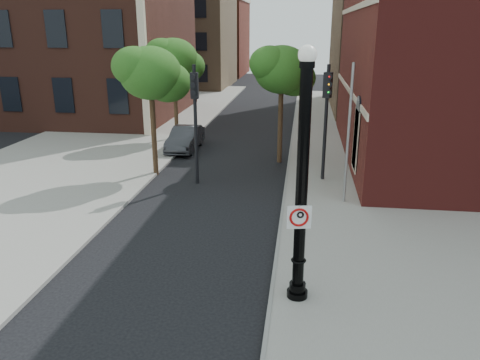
# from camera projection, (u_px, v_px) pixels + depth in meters

# --- Properties ---
(ground) EXTENTS (120.00, 120.00, 0.00)m
(ground) POSITION_uv_depth(u_px,v_px,m) (198.00, 281.00, 12.75)
(ground) COLOR black
(ground) RESTS_ON ground
(sidewalk_right) EXTENTS (8.00, 60.00, 0.12)m
(sidewalk_right) POSITION_uv_depth(u_px,v_px,m) (374.00, 177.00, 21.38)
(sidewalk_right) COLOR gray
(sidewalk_right) RESTS_ON ground
(sidewalk_left) EXTENTS (10.00, 50.00, 0.12)m
(sidewalk_left) POSITION_uv_depth(u_px,v_px,m) (124.00, 131.00, 30.83)
(sidewalk_left) COLOR gray
(sidewalk_left) RESTS_ON ground
(curb_edge) EXTENTS (0.10, 60.00, 0.14)m
(curb_edge) POSITION_uv_depth(u_px,v_px,m) (287.00, 174.00, 21.89)
(curb_edge) COLOR gray
(curb_edge) RESTS_ON ground
(bg_building_tan_a) EXTENTS (12.00, 12.00, 12.00)m
(bg_building_tan_a) POSITION_uv_depth(u_px,v_px,m) (178.00, 33.00, 53.85)
(bg_building_tan_a) COLOR brown
(bg_building_tan_a) RESTS_ON ground
(bg_building_red) EXTENTS (12.00, 12.00, 10.00)m
(bg_building_red) POSITION_uv_depth(u_px,v_px,m) (204.00, 39.00, 67.35)
(bg_building_red) COLOR maroon
(bg_building_red) RESTS_ON ground
(bg_building_tan_b) EXTENTS (22.00, 14.00, 14.00)m
(bg_building_tan_b) POSITION_uv_depth(u_px,v_px,m) (478.00, 22.00, 36.78)
(bg_building_tan_b) COLOR brown
(bg_building_tan_b) RESTS_ON ground
(lamppost) EXTENTS (0.53, 0.53, 6.25)m
(lamppost) POSITION_uv_depth(u_px,v_px,m) (301.00, 193.00, 10.97)
(lamppost) COLOR black
(lamppost) RESTS_ON ground
(no_parking_sign) EXTENTS (0.58, 0.14, 0.58)m
(no_parking_sign) POSITION_uv_depth(u_px,v_px,m) (299.00, 217.00, 10.99)
(no_parking_sign) COLOR white
(no_parking_sign) RESTS_ON ground
(parked_car) EXTENTS (1.43, 4.02, 1.32)m
(parked_car) POSITION_uv_depth(u_px,v_px,m) (185.00, 138.00, 26.20)
(parked_car) COLOR #2D2E32
(parked_car) RESTS_ON ground
(traffic_signal_left) EXTENTS (0.35, 0.43, 5.14)m
(traffic_signal_left) POSITION_uv_depth(u_px,v_px,m) (195.00, 105.00, 19.68)
(traffic_signal_left) COLOR black
(traffic_signal_left) RESTS_ON ground
(traffic_signal_right) EXTENTS (0.41, 0.45, 5.13)m
(traffic_signal_right) POSITION_uv_depth(u_px,v_px,m) (327.00, 105.00, 19.93)
(traffic_signal_right) COLOR black
(traffic_signal_right) RESTS_ON ground
(utility_pole) EXTENTS (0.11, 0.11, 5.41)m
(utility_pole) POSITION_uv_depth(u_px,v_px,m) (348.00, 137.00, 17.46)
(utility_pole) COLOR #999999
(utility_pole) RESTS_ON ground
(street_tree_a) EXTENTS (3.25, 2.93, 5.85)m
(street_tree_a) POSITION_uv_depth(u_px,v_px,m) (152.00, 74.00, 20.57)
(street_tree_a) COLOR #332214
(street_tree_a) RESTS_ON ground
(street_tree_b) EXTENTS (3.34, 3.02, 6.03)m
(street_tree_b) POSITION_uv_depth(u_px,v_px,m) (175.00, 60.00, 27.49)
(street_tree_b) COLOR #332214
(street_tree_b) RESTS_ON ground
(street_tree_c) EXTENTS (3.22, 2.91, 5.80)m
(street_tree_c) POSITION_uv_depth(u_px,v_px,m) (282.00, 71.00, 22.66)
(street_tree_c) COLOR #332214
(street_tree_c) RESTS_ON ground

